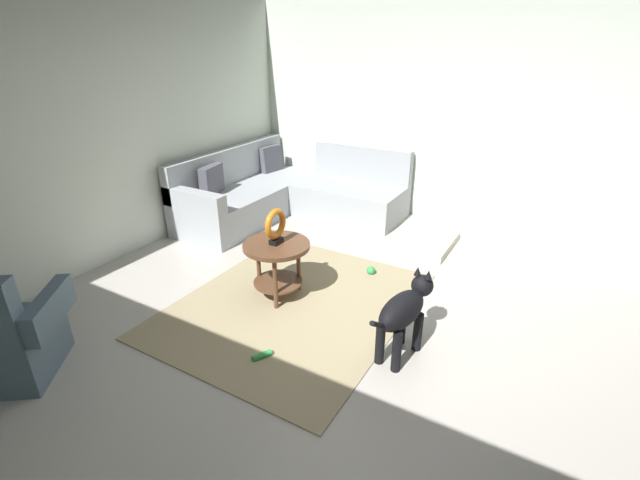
% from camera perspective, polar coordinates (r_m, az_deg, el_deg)
% --- Properties ---
extents(ground_plane, '(6.00, 6.00, 0.10)m').
position_cam_1_polar(ground_plane, '(3.73, 4.60, -12.89)').
color(ground_plane, '#B7B2A8').
extents(wall_back, '(6.00, 0.12, 2.70)m').
position_cam_1_polar(wall_back, '(5.05, -27.09, 12.07)').
color(wall_back, silver).
rests_on(wall_back, ground_plane).
extents(wall_right, '(0.12, 6.00, 2.70)m').
position_cam_1_polar(wall_right, '(5.84, 18.32, 14.80)').
color(wall_right, silver).
rests_on(wall_right, ground_plane).
extents(area_rug, '(2.30, 1.90, 0.01)m').
position_cam_1_polar(area_rug, '(4.09, -3.37, -8.19)').
color(area_rug, tan).
rests_on(area_rug, ground_plane).
extents(sectional_couch, '(2.20, 2.25, 0.88)m').
position_cam_1_polar(sectional_couch, '(6.02, -4.34, 5.77)').
color(sectional_couch, '#9EA3A8').
rests_on(sectional_couch, ground_plane).
extents(side_table, '(0.60, 0.60, 0.54)m').
position_cam_1_polar(side_table, '(4.03, -5.52, -2.03)').
color(side_table, brown).
rests_on(side_table, ground_plane).
extents(torus_sculpture, '(0.28, 0.08, 0.33)m').
position_cam_1_polar(torus_sculpture, '(3.91, -5.70, 1.84)').
color(torus_sculpture, black).
rests_on(torus_sculpture, side_table).
extents(dog_bed_mat, '(0.80, 0.60, 0.09)m').
position_cam_1_polar(dog_bed_mat, '(5.32, 13.26, -0.24)').
color(dog_bed_mat, beige).
rests_on(dog_bed_mat, ground_plane).
extents(dog, '(0.84, 0.30, 0.63)m').
position_cam_1_polar(dog, '(3.37, 10.72, -8.87)').
color(dog, black).
rests_on(dog, ground_plane).
extents(dog_toy_ball, '(0.09, 0.09, 0.09)m').
position_cam_1_polar(dog_toy_ball, '(4.58, 6.51, -3.89)').
color(dog_toy_ball, green).
rests_on(dog_toy_ball, ground_plane).
extents(dog_toy_rope, '(0.16, 0.12, 0.05)m').
position_cam_1_polar(dog_toy_rope, '(3.49, -7.43, -14.42)').
color(dog_toy_rope, green).
rests_on(dog_toy_rope, ground_plane).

